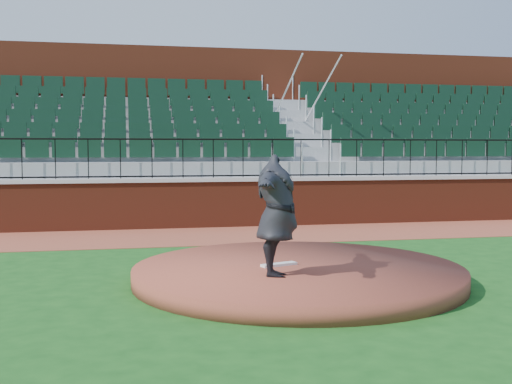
% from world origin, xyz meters
% --- Properties ---
extents(ground, '(90.00, 90.00, 0.00)m').
position_xyz_m(ground, '(0.00, 0.00, 0.00)').
color(ground, '#154B16').
rests_on(ground, ground).
extents(warning_track, '(34.00, 3.20, 0.01)m').
position_xyz_m(warning_track, '(0.00, 5.40, 0.01)').
color(warning_track, brown).
rests_on(warning_track, ground).
extents(field_wall, '(34.00, 0.35, 1.20)m').
position_xyz_m(field_wall, '(0.00, 7.00, 0.60)').
color(field_wall, maroon).
rests_on(field_wall, ground).
extents(wall_cap, '(34.00, 0.45, 0.10)m').
position_xyz_m(wall_cap, '(0.00, 7.00, 1.25)').
color(wall_cap, '#B7B7B7').
rests_on(wall_cap, field_wall).
extents(wall_railing, '(34.00, 0.05, 1.00)m').
position_xyz_m(wall_railing, '(0.00, 7.00, 1.80)').
color(wall_railing, black).
rests_on(wall_railing, wall_cap).
extents(seating_stands, '(34.00, 5.10, 4.60)m').
position_xyz_m(seating_stands, '(0.00, 9.72, 2.30)').
color(seating_stands, gray).
rests_on(seating_stands, ground).
extents(concourse_wall, '(34.00, 0.50, 5.50)m').
position_xyz_m(concourse_wall, '(0.00, 12.52, 2.75)').
color(concourse_wall, maroon).
rests_on(concourse_wall, ground).
extents(pitchers_mound, '(5.10, 5.10, 0.25)m').
position_xyz_m(pitchers_mound, '(0.35, -0.01, 0.12)').
color(pitchers_mound, brown).
rests_on(pitchers_mound, ground).
extents(pitching_rubber, '(0.60, 0.33, 0.04)m').
position_xyz_m(pitching_rubber, '(0.06, 0.04, 0.27)').
color(pitching_rubber, white).
rests_on(pitching_rubber, pitchers_mound).
extents(pitcher, '(1.20, 2.21, 1.74)m').
position_xyz_m(pitcher, '(-0.16, -0.72, 1.12)').
color(pitcher, black).
rests_on(pitcher, pitchers_mound).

